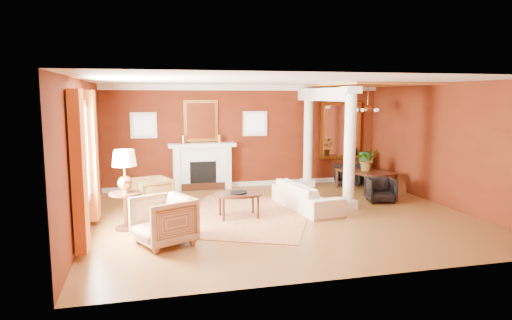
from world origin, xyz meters
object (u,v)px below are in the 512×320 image
object	(u,v)px
coffee_table	(239,195)
dining_table	(367,175)
sofa	(307,192)
armchair_leopard	(151,193)
armchair_stripe	(163,218)
side_table	(125,176)

from	to	relation	value
coffee_table	dining_table	xyz separation A→B (m)	(3.97, 1.88, -0.04)
sofa	coffee_table	size ratio (longest dim) A/B	1.98
armchair_leopard	coffee_table	xyz separation A→B (m)	(1.81, -1.09, 0.07)
armchair_stripe	coffee_table	size ratio (longest dim) A/B	0.89
coffee_table	side_table	xyz separation A→B (m)	(-2.30, -0.29, 0.57)
sofa	side_table	bearing A→B (deg)	90.78
sofa	armchair_stripe	xyz separation A→B (m)	(-3.31, -1.78, 0.06)
side_table	armchair_stripe	bearing A→B (deg)	-59.48
side_table	dining_table	size ratio (longest dim) A/B	0.98
armchair_leopard	coffee_table	distance (m)	2.11
side_table	armchair_leopard	bearing A→B (deg)	70.27
sofa	armchair_leopard	world-z (taller)	armchair_leopard
sofa	armchair_stripe	bearing A→B (deg)	109.69
side_table	coffee_table	bearing A→B (deg)	7.14
sofa	coffee_table	bearing A→B (deg)	93.81
side_table	dining_table	distance (m)	6.66
armchair_stripe	side_table	xyz separation A→B (m)	(-0.66, 1.13, 0.59)
dining_table	armchair_stripe	bearing A→B (deg)	101.44
coffee_table	dining_table	world-z (taller)	dining_table
armchair_stripe	armchair_leopard	bearing A→B (deg)	158.78
armchair_leopard	side_table	world-z (taller)	side_table
armchair_stripe	coffee_table	xyz separation A→B (m)	(1.64, 1.41, 0.02)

